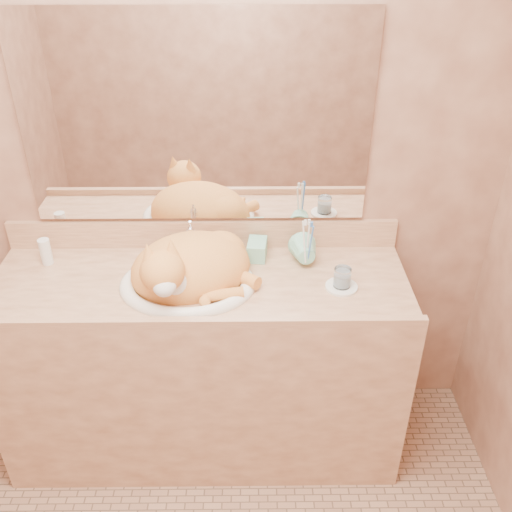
{
  "coord_description": "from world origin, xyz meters",
  "views": [
    {
      "loc": [
        0.2,
        -1.05,
        2.09
      ],
      "look_at": [
        0.22,
        0.7,
        0.98
      ],
      "focal_mm": 40.0,
      "sensor_mm": 36.0,
      "label": 1
    }
  ],
  "objects_px": {
    "soap_dispenser": "(256,247)",
    "water_glass": "(342,277)",
    "vanity_counter": "(204,365)",
    "toothbrush_cup": "(307,258)",
    "sink_basin": "(187,268)",
    "cat": "(188,265)"
  },
  "relations": [
    {
      "from": "vanity_counter",
      "to": "soap_dispenser",
      "type": "height_order",
      "value": "soap_dispenser"
    },
    {
      "from": "soap_dispenser",
      "to": "cat",
      "type": "bearing_deg",
      "value": -146.82
    },
    {
      "from": "toothbrush_cup",
      "to": "water_glass",
      "type": "height_order",
      "value": "toothbrush_cup"
    },
    {
      "from": "cat",
      "to": "vanity_counter",
      "type": "bearing_deg",
      "value": -13.02
    },
    {
      "from": "soap_dispenser",
      "to": "toothbrush_cup",
      "type": "height_order",
      "value": "soap_dispenser"
    },
    {
      "from": "cat",
      "to": "water_glass",
      "type": "relative_size",
      "value": 6.15
    },
    {
      "from": "toothbrush_cup",
      "to": "soap_dispenser",
      "type": "bearing_deg",
      "value": 168.45
    },
    {
      "from": "vanity_counter",
      "to": "soap_dispenser",
      "type": "distance_m",
      "value": 0.57
    },
    {
      "from": "toothbrush_cup",
      "to": "water_glass",
      "type": "relative_size",
      "value": 1.51
    },
    {
      "from": "vanity_counter",
      "to": "toothbrush_cup",
      "type": "relative_size",
      "value": 14.06
    },
    {
      "from": "sink_basin",
      "to": "toothbrush_cup",
      "type": "xyz_separation_m",
      "value": [
        0.45,
        0.1,
        -0.03
      ]
    },
    {
      "from": "sink_basin",
      "to": "water_glass",
      "type": "xyz_separation_m",
      "value": [
        0.58,
        -0.02,
        -0.03
      ]
    },
    {
      "from": "cat",
      "to": "toothbrush_cup",
      "type": "relative_size",
      "value": 4.07
    },
    {
      "from": "vanity_counter",
      "to": "soap_dispenser",
      "type": "relative_size",
      "value": 9.71
    },
    {
      "from": "sink_basin",
      "to": "toothbrush_cup",
      "type": "bearing_deg",
      "value": 8.15
    },
    {
      "from": "cat",
      "to": "water_glass",
      "type": "xyz_separation_m",
      "value": [
        0.57,
        -0.04,
        -0.03
      ]
    },
    {
      "from": "toothbrush_cup",
      "to": "vanity_counter",
      "type": "bearing_deg",
      "value": -168.86
    },
    {
      "from": "soap_dispenser",
      "to": "water_glass",
      "type": "height_order",
      "value": "soap_dispenser"
    },
    {
      "from": "sink_basin",
      "to": "soap_dispenser",
      "type": "xyz_separation_m",
      "value": [
        0.26,
        0.14,
        0.0
      ]
    },
    {
      "from": "soap_dispenser",
      "to": "water_glass",
      "type": "relative_size",
      "value": 2.19
    },
    {
      "from": "toothbrush_cup",
      "to": "sink_basin",
      "type": "bearing_deg",
      "value": -167.38
    },
    {
      "from": "vanity_counter",
      "to": "sink_basin",
      "type": "distance_m",
      "value": 0.5
    }
  ]
}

